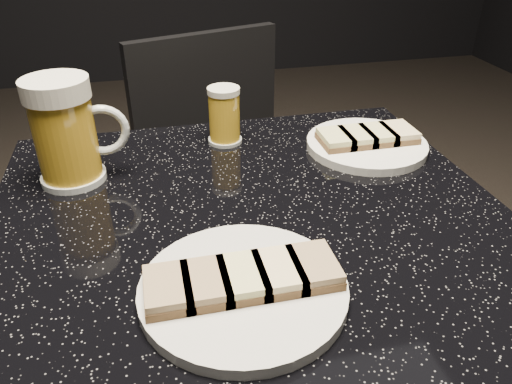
% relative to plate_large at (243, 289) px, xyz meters
% --- Properties ---
extents(plate_large, '(0.23, 0.23, 0.01)m').
position_rel_plate_large_xyz_m(plate_large, '(0.00, 0.00, 0.00)').
color(plate_large, silver).
rests_on(plate_large, table).
extents(plate_small, '(0.20, 0.20, 0.01)m').
position_rel_plate_large_xyz_m(plate_small, '(0.28, 0.31, 0.00)').
color(plate_small, white).
rests_on(plate_small, table).
extents(table, '(0.70, 0.70, 0.75)m').
position_rel_plate_large_xyz_m(table, '(0.04, 0.13, -0.25)').
color(table, black).
rests_on(table, floor).
extents(beer_mug, '(0.14, 0.10, 0.16)m').
position_rel_plate_large_xyz_m(beer_mug, '(-0.19, 0.31, 0.07)').
color(beer_mug, white).
rests_on(beer_mug, table).
extents(beer_tumbler, '(0.06, 0.06, 0.10)m').
position_rel_plate_large_xyz_m(beer_tumbler, '(0.05, 0.39, 0.04)').
color(beer_tumbler, silver).
rests_on(beer_tumbler, table).
extents(chair, '(0.47, 0.47, 0.86)m').
position_rel_plate_large_xyz_m(chair, '(0.10, 0.63, -0.26)').
color(chair, black).
rests_on(chair, floor).
extents(canapes_on_plate_large, '(0.21, 0.07, 0.02)m').
position_rel_plate_large_xyz_m(canapes_on_plate_large, '(0.00, 0.00, 0.02)').
color(canapes_on_plate_large, '#4C3521').
rests_on(canapes_on_plate_large, plate_large).
extents(canapes_on_plate_small, '(0.16, 0.07, 0.02)m').
position_rel_plate_large_xyz_m(canapes_on_plate_small, '(0.28, 0.31, 0.02)').
color(canapes_on_plate_small, '#4C3521').
rests_on(canapes_on_plate_small, plate_small).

